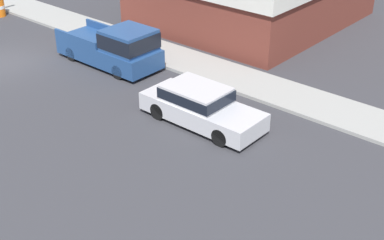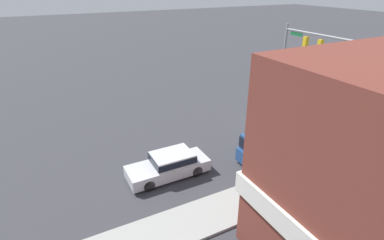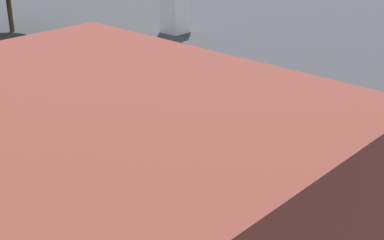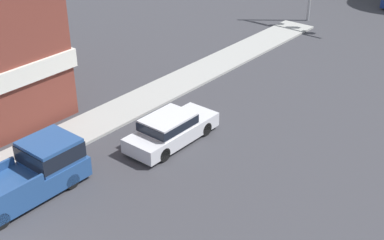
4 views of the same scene
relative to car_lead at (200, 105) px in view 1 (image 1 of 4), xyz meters
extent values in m
plane|color=#38383D|center=(1.65, -10.78, -0.75)|extent=(200.00, 200.00, 0.00)
cube|color=#9E9E99|center=(-4.05, -10.78, -0.68)|extent=(2.40, 60.00, 0.14)
cylinder|color=black|center=(-0.81, 1.61, -0.42)|extent=(0.22, 0.66, 0.66)
cylinder|color=black|center=(0.81, 1.61, -0.42)|extent=(0.22, 0.66, 0.66)
cylinder|color=black|center=(-0.81, -1.39, -0.42)|extent=(0.22, 0.66, 0.66)
cylinder|color=black|center=(0.81, -1.39, -0.42)|extent=(0.22, 0.66, 0.66)
cube|color=silver|center=(0.00, 0.11, -0.23)|extent=(1.83, 4.83, 0.68)
cube|color=silver|center=(0.00, -0.18, 0.40)|extent=(1.69, 2.32, 0.57)
cube|color=black|center=(0.00, -0.18, 0.40)|extent=(1.71, 2.41, 0.40)
cylinder|color=black|center=(-2.54, -5.27, -0.42)|extent=(0.22, 0.66, 0.66)
cylinder|color=black|center=(-0.72, -5.27, -0.42)|extent=(0.22, 0.66, 0.66)
cylinder|color=black|center=(-2.54, -8.54, -0.42)|extent=(0.22, 0.66, 0.66)
cylinder|color=black|center=(-0.72, -8.54, -0.42)|extent=(0.22, 0.66, 0.66)
cube|color=navy|center=(-1.63, -6.91, -0.15)|extent=(2.04, 5.27, 0.85)
cube|color=navy|center=(-1.63, -5.47, 0.75)|extent=(1.94, 2.00, 0.95)
cube|color=black|center=(-1.63, -5.47, 0.75)|extent=(1.96, 2.08, 0.66)
cube|color=navy|center=(-2.59, -8.06, 0.45)|extent=(0.12, 2.97, 0.35)
cube|color=navy|center=(-0.67, -8.06, 0.45)|extent=(0.12, 2.97, 0.35)
camera|label=1|loc=(13.60, 11.25, 9.10)|focal=50.00mm
camera|label=2|loc=(-13.73, 5.66, 9.80)|focal=28.00mm
camera|label=3|loc=(-15.24, -13.51, 11.05)|focal=50.00mm
camera|label=4|loc=(14.46, -16.00, 12.03)|focal=50.00mm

